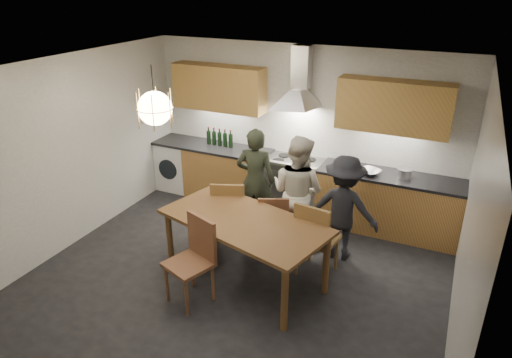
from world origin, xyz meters
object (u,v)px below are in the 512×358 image
at_px(chair_front, 195,254).
at_px(person_right, 343,208).
at_px(mixing_bowl, 370,172).
at_px(person_left, 255,180).
at_px(chair_back_left, 229,210).
at_px(dining_table, 244,227).
at_px(wine_bottles, 220,137).
at_px(person_mid, 297,192).
at_px(stock_pot, 404,174).

xyz_separation_m(chair_front, person_right, (1.31, 1.57, 0.13)).
xyz_separation_m(person_right, mixing_bowl, (0.14, 0.85, 0.21)).
bearing_deg(person_right, person_left, -10.03).
distance_m(chair_back_left, person_right, 1.54).
bearing_deg(chair_front, dining_table, 76.49).
relative_size(chair_front, wine_bottles, 2.12).
height_order(dining_table, chair_front, chair_front).
bearing_deg(wine_bottles, dining_table, -54.40).
bearing_deg(person_mid, mixing_bowl, -121.70).
bearing_deg(person_left, dining_table, 96.80).
relative_size(dining_table, wine_bottles, 4.51).
relative_size(dining_table, mixing_bowl, 7.36).
relative_size(chair_front, stock_pot, 5.21).
distance_m(chair_front, person_mid, 1.75).
distance_m(dining_table, person_right, 1.39).
bearing_deg(chair_front, person_left, 112.02).
height_order(mixing_bowl, wine_bottles, wine_bottles).
bearing_deg(wine_bottles, mixing_bowl, -3.72).
distance_m(chair_back_left, wine_bottles, 1.77).
bearing_deg(person_mid, chair_back_left, 42.31).
bearing_deg(chair_front, person_right, 70.31).
distance_m(stock_pot, wine_bottles, 3.01).
distance_m(chair_back_left, mixing_bowl, 2.09).
relative_size(dining_table, chair_front, 2.13).
bearing_deg(dining_table, person_left, 124.11).
bearing_deg(stock_pot, dining_table, -128.66).
height_order(chair_back_left, person_left, person_left).
relative_size(chair_back_left, wine_bottles, 2.06).
relative_size(chair_back_left, stock_pot, 5.06).
bearing_deg(wine_bottles, chair_back_left, -57.27).
distance_m(chair_front, person_right, 2.05).
distance_m(dining_table, stock_pot, 2.49).
distance_m(person_mid, wine_bottles, 2.01).
relative_size(person_right, stock_pot, 7.31).
bearing_deg(person_left, mixing_bowl, -169.35).
bearing_deg(person_left, stock_pot, -172.79).
bearing_deg(person_mid, wine_bottles, -16.25).
bearing_deg(mixing_bowl, person_mid, -134.66).
bearing_deg(mixing_bowl, wine_bottles, 176.28).
xyz_separation_m(person_right, stock_pot, (0.61, 0.91, 0.24)).
bearing_deg(person_mid, person_right, -170.83).
height_order(chair_front, person_right, person_right).
distance_m(chair_front, mixing_bowl, 2.84).
height_order(person_mid, stock_pot, person_mid).
relative_size(chair_front, person_left, 0.66).
distance_m(dining_table, person_mid, 1.10).
distance_m(person_mid, stock_pot, 1.54).
xyz_separation_m(person_mid, mixing_bowl, (0.80, 0.81, 0.13)).
height_order(dining_table, chair_back_left, chair_back_left).
xyz_separation_m(person_mid, person_right, (0.66, -0.04, -0.08)).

